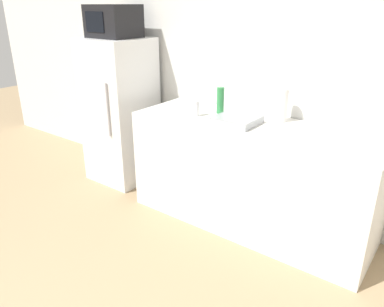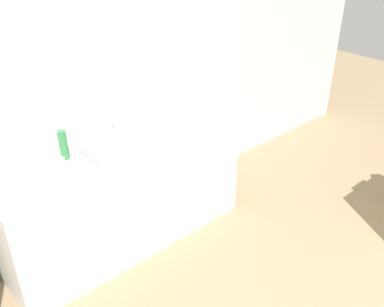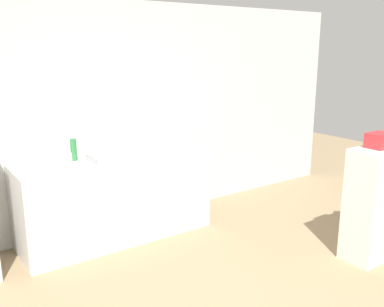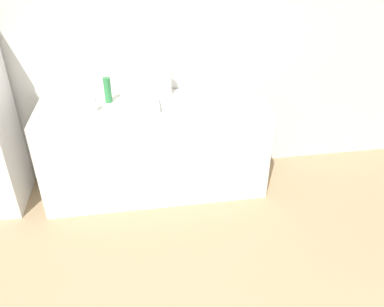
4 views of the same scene
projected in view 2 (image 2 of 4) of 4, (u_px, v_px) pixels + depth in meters
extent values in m
cube|color=silver|center=(55.00, 99.00, 3.33)|extent=(8.00, 0.06, 2.60)
cube|color=silver|center=(123.00, 195.00, 3.65)|extent=(2.09, 0.71, 0.93)
cube|color=#9EA3A8|center=(109.00, 152.00, 3.30)|extent=(0.33, 0.31, 0.06)
cylinder|color=#2D7F42|center=(63.00, 145.00, 3.21)|extent=(0.07, 0.07, 0.23)
cylinder|color=silver|center=(62.00, 167.00, 3.04)|extent=(0.06, 0.06, 0.13)
cylinder|color=white|center=(118.00, 119.00, 3.57)|extent=(0.10, 0.10, 0.28)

